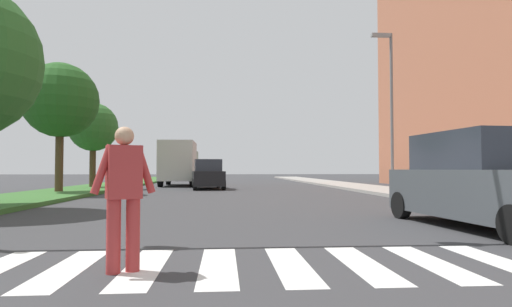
{
  "coord_description": "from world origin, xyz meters",
  "views": [
    {
      "loc": [
        0.07,
        1.63,
        1.2
      ],
      "look_at": [
        1.28,
        17.89,
        1.79
      ],
      "focal_mm": 29.99,
      "sensor_mm": 36.0,
      "label": 1
    }
  ],
  "objects_px": {
    "pedestrian_performer": "(124,192)",
    "truck_box_delivery": "(179,163)",
    "tree_distant": "(93,127)",
    "suv_crossing": "(483,182)",
    "street_lamp_right": "(390,97)",
    "sedan_midblock": "(208,175)",
    "tree_far": "(60,101)"
  },
  "relations": [
    {
      "from": "street_lamp_right",
      "to": "suv_crossing",
      "type": "height_order",
      "value": "street_lamp_right"
    },
    {
      "from": "suv_crossing",
      "to": "street_lamp_right",
      "type": "bearing_deg",
      "value": 77.3
    },
    {
      "from": "pedestrian_performer",
      "to": "sedan_midblock",
      "type": "height_order",
      "value": "sedan_midblock"
    },
    {
      "from": "tree_distant",
      "to": "suv_crossing",
      "type": "relative_size",
      "value": 1.05
    },
    {
      "from": "tree_distant",
      "to": "suv_crossing",
      "type": "xyz_separation_m",
      "value": [
        13.03,
        -17.43,
        -2.72
      ]
    },
    {
      "from": "street_lamp_right",
      "to": "truck_box_delivery",
      "type": "height_order",
      "value": "street_lamp_right"
    },
    {
      "from": "suv_crossing",
      "to": "sedan_midblock",
      "type": "bearing_deg",
      "value": 109.86
    },
    {
      "from": "street_lamp_right",
      "to": "suv_crossing",
      "type": "relative_size",
      "value": 1.58
    },
    {
      "from": "tree_distant",
      "to": "truck_box_delivery",
      "type": "distance_m",
      "value": 7.12
    },
    {
      "from": "suv_crossing",
      "to": "tree_distant",
      "type": "bearing_deg",
      "value": 126.78
    },
    {
      "from": "suv_crossing",
      "to": "truck_box_delivery",
      "type": "xyz_separation_m",
      "value": [
        -8.5,
        22.53,
        0.7
      ]
    },
    {
      "from": "tree_far",
      "to": "street_lamp_right",
      "type": "bearing_deg",
      "value": -3.96
    },
    {
      "from": "pedestrian_performer",
      "to": "truck_box_delivery",
      "type": "relative_size",
      "value": 0.27
    },
    {
      "from": "tree_far",
      "to": "tree_distant",
      "type": "xyz_separation_m",
      "value": [
        -0.02,
        5.18,
        -0.76
      ]
    },
    {
      "from": "truck_box_delivery",
      "to": "street_lamp_right",
      "type": "bearing_deg",
      "value": -45.9
    },
    {
      "from": "truck_box_delivery",
      "to": "suv_crossing",
      "type": "bearing_deg",
      "value": -69.34
    },
    {
      "from": "tree_far",
      "to": "street_lamp_right",
      "type": "relative_size",
      "value": 0.81
    },
    {
      "from": "tree_far",
      "to": "truck_box_delivery",
      "type": "xyz_separation_m",
      "value": [
        4.51,
        10.29,
        -2.78
      ]
    },
    {
      "from": "tree_far",
      "to": "street_lamp_right",
      "type": "height_order",
      "value": "street_lamp_right"
    },
    {
      "from": "tree_far",
      "to": "tree_distant",
      "type": "distance_m",
      "value": 5.24
    },
    {
      "from": "sedan_midblock",
      "to": "truck_box_delivery",
      "type": "xyz_separation_m",
      "value": [
        -2.22,
        5.17,
        0.82
      ]
    },
    {
      "from": "street_lamp_right",
      "to": "sedan_midblock",
      "type": "bearing_deg",
      "value": 144.81
    },
    {
      "from": "suv_crossing",
      "to": "sedan_midblock",
      "type": "distance_m",
      "value": 18.47
    },
    {
      "from": "street_lamp_right",
      "to": "tree_far",
      "type": "bearing_deg",
      "value": 176.04
    },
    {
      "from": "pedestrian_performer",
      "to": "truck_box_delivery",
      "type": "xyz_separation_m",
      "value": [
        -2.04,
        25.85,
        0.7
      ]
    },
    {
      "from": "street_lamp_right",
      "to": "truck_box_delivery",
      "type": "xyz_separation_m",
      "value": [
        -11.01,
        11.36,
        -2.96
      ]
    },
    {
      "from": "tree_distant",
      "to": "street_lamp_right",
      "type": "bearing_deg",
      "value": -21.93
    },
    {
      "from": "tree_far",
      "to": "truck_box_delivery",
      "type": "relative_size",
      "value": 0.98
    },
    {
      "from": "suv_crossing",
      "to": "sedan_midblock",
      "type": "height_order",
      "value": "suv_crossing"
    },
    {
      "from": "truck_box_delivery",
      "to": "pedestrian_performer",
      "type": "bearing_deg",
      "value": -85.49
    },
    {
      "from": "pedestrian_performer",
      "to": "truck_box_delivery",
      "type": "bearing_deg",
      "value": 94.51
    },
    {
      "from": "pedestrian_performer",
      "to": "suv_crossing",
      "type": "bearing_deg",
      "value": 27.18
    }
  ]
}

